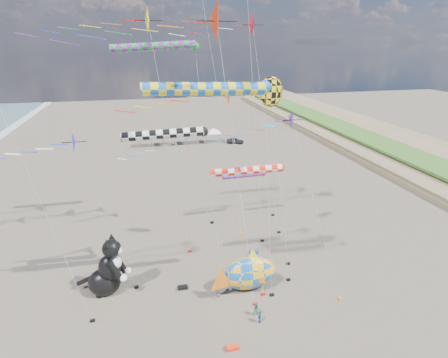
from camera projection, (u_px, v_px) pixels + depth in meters
delta_kite_0 at (212, 97)px, 25.26m from camera, size 10.63×2.25×18.83m
delta_kite_1 at (73, 142)px, 26.28m from camera, size 9.00×1.91×15.38m
delta_kite_2 at (139, 22)px, 28.69m from camera, size 12.25×2.55×24.19m
delta_kite_3 at (166, 147)px, 38.91m from camera, size 10.37×1.89×11.51m
delta_kite_4 at (247, 28)px, 32.33m from camera, size 12.17×2.30×23.82m
delta_kite_6 at (300, 129)px, 23.90m from camera, size 9.81×1.59×16.78m
delta_kite_9 at (205, 24)px, 21.18m from camera, size 12.12×2.71×23.71m
windsock_0 at (246, 175)px, 42.60m from camera, size 6.98×0.61×6.31m
windsock_1 at (251, 171)px, 28.10m from camera, size 7.58×0.69×11.86m
windsock_2 at (158, 47)px, 34.95m from camera, size 10.12×0.86×21.14m
windsock_3 at (168, 135)px, 26.73m from camera, size 7.94×0.76×14.97m
windsock_4 at (212, 89)px, 23.40m from camera, size 10.07×0.92×18.67m
angelfish_kite at (269, 94)px, 30.72m from camera, size 3.74×3.02×18.34m
cat_inflatable at (106, 264)px, 30.67m from camera, size 4.79×3.45×5.83m
fish_inflatable at (249, 273)px, 31.29m from camera, size 6.61×2.93×4.31m
person_adult at (218, 289)px, 30.63m from camera, size 0.80×0.68×1.87m
child_green at (256, 310)px, 28.68m from camera, size 0.67×0.57×1.19m
child_blue at (260, 317)px, 28.01m from camera, size 0.54×0.70×1.10m
kite_bag_0 at (232, 348)px, 25.68m from camera, size 0.90×0.44×0.30m
kite_bag_1 at (254, 253)px, 37.28m from camera, size 0.90×0.44×0.30m
kite_bag_3 at (183, 287)px, 31.99m from camera, size 0.90×0.44×0.30m
tent_row at (180, 131)px, 76.13m from camera, size 19.20×4.20×3.80m
parked_car at (235, 141)px, 77.81m from camera, size 4.08×2.77×1.29m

